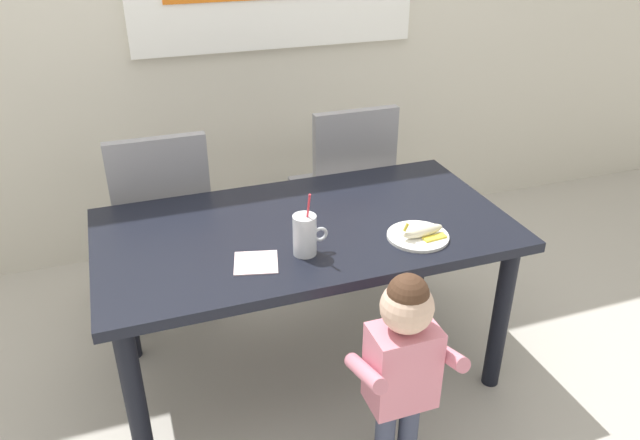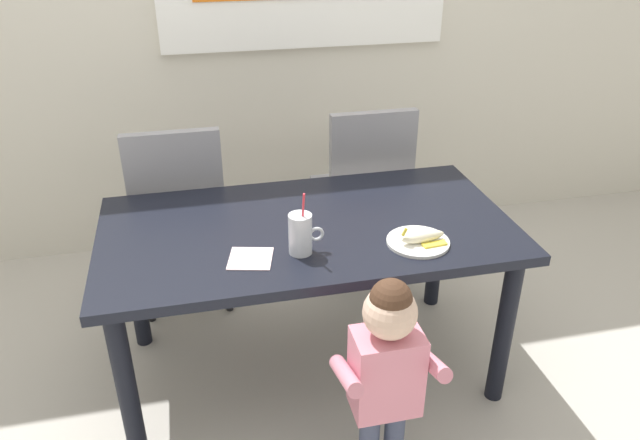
# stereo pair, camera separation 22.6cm
# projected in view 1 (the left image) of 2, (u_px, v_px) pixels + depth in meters

# --- Properties ---
(ground_plane) EXTENTS (24.00, 24.00, 0.00)m
(ground_plane) POSITION_uv_depth(u_px,v_px,m) (307.00, 368.00, 2.69)
(ground_plane) COLOR #B7B2A8
(dining_table) EXTENTS (1.58, 0.84, 0.72)m
(dining_table) POSITION_uv_depth(u_px,v_px,m) (305.00, 246.00, 2.39)
(dining_table) COLOR black
(dining_table) RESTS_ON ground
(dining_chair_left) EXTENTS (0.44, 0.45, 0.96)m
(dining_chair_left) POSITION_uv_depth(u_px,v_px,m) (163.00, 216.00, 2.79)
(dining_chair_left) COLOR gray
(dining_chair_left) RESTS_ON ground
(dining_chair_right) EXTENTS (0.44, 0.44, 0.96)m
(dining_chair_right) POSITION_uv_depth(u_px,v_px,m) (346.00, 182.00, 3.12)
(dining_chair_right) COLOR gray
(dining_chair_right) RESTS_ON ground
(toddler_standing) EXTENTS (0.33, 0.24, 0.84)m
(toddler_standing) POSITION_uv_depth(u_px,v_px,m) (403.00, 357.00, 1.96)
(toddler_standing) COLOR #3F4760
(toddler_standing) RESTS_ON ground
(milk_cup) EXTENTS (0.13, 0.08, 0.25)m
(milk_cup) POSITION_uv_depth(u_px,v_px,m) (305.00, 237.00, 2.13)
(milk_cup) COLOR silver
(milk_cup) RESTS_ON dining_table
(snack_plate) EXTENTS (0.23, 0.23, 0.01)m
(snack_plate) POSITION_uv_depth(u_px,v_px,m) (418.00, 236.00, 2.26)
(snack_plate) COLOR white
(snack_plate) RESTS_ON dining_table
(peeled_banana) EXTENTS (0.17, 0.11, 0.07)m
(peeled_banana) POSITION_uv_depth(u_px,v_px,m) (423.00, 231.00, 2.24)
(peeled_banana) COLOR #F4EAC6
(peeled_banana) RESTS_ON snack_plate
(paper_napkin) EXTENTS (0.18, 0.18, 0.00)m
(paper_napkin) POSITION_uv_depth(u_px,v_px,m) (256.00, 263.00, 2.11)
(paper_napkin) COLOR silver
(paper_napkin) RESTS_ON dining_table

